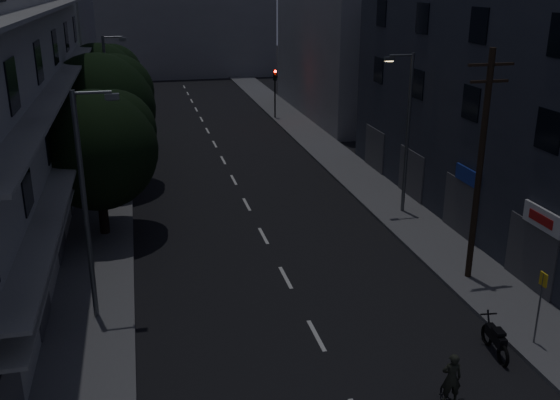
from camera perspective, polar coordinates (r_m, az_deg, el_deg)
name	(u,v)px	position (r m, az deg, el deg)	size (l,w,h in m)	color
ground	(232,178)	(38.31, -4.37, 2.06)	(160.00, 160.00, 0.00)	black
sidewalk_left	(106,185)	(37.98, -15.63, 1.34)	(3.00, 90.00, 0.15)	#565659
sidewalk_right	(349,169)	(40.03, 6.30, 2.88)	(3.00, 90.00, 0.15)	#565659
lane_markings	(219,152)	(44.26, -5.62, 4.41)	(0.15, 60.50, 0.01)	beige
building_right	(523,116)	(31.14, 21.33, 7.19)	(6.19, 28.00, 11.00)	#282B36
building_far_left	(53,22)	(59.66, -20.08, 15.03)	(6.00, 20.00, 16.00)	slate
building_far_right	(337,40)	(56.16, 5.22, 14.34)	(6.00, 20.00, 13.00)	slate
building_far_end	(176,35)	(81.62, -9.50, 14.66)	(24.00, 8.00, 10.00)	slate
tree_near	(98,145)	(29.39, -16.30, 4.81)	(5.47, 5.47, 6.75)	black
tree_mid	(100,105)	(36.34, -16.10, 8.37)	(6.17, 6.17, 7.59)	black
tree_far	(101,83)	(45.26, -16.09, 10.21)	(5.92, 5.92, 7.32)	black
traffic_signal_far_right	(275,83)	(54.20, -0.46, 10.61)	(0.28, 0.37, 4.10)	black
traffic_signal_far_left	(123,90)	(52.57, -14.14, 9.76)	(0.28, 0.37, 4.10)	black
street_lamp_left_near	(87,197)	(21.70, -17.20, 0.29)	(1.51, 0.25, 8.00)	#5B6063
street_lamp_right	(406,126)	(31.62, 11.43, 6.63)	(1.51, 0.25, 8.00)	#54585B
street_lamp_left_far	(110,92)	(42.27, -15.32, 9.49)	(1.51, 0.25, 8.00)	slate
utility_pole	(480,163)	(24.78, 17.83, 3.21)	(1.80, 0.24, 9.00)	black
bus_stop_sign	(541,295)	(21.81, 22.75, -8.03)	(0.06, 0.35, 2.52)	#595B60
motorcycle	(495,340)	(21.64, 19.09, -12.01)	(0.56, 1.94, 1.24)	black
cyclist	(450,394)	(18.56, 15.27, -16.72)	(0.81, 1.59, 1.92)	black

